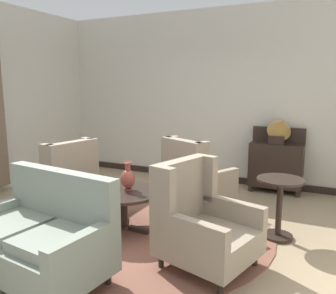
% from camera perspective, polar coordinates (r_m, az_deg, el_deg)
% --- Properties ---
extents(ground, '(8.53, 8.53, 0.00)m').
position_cam_1_polar(ground, '(4.28, -6.42, -14.68)').
color(ground, '#9E896B').
extents(wall_back, '(6.26, 0.08, 3.16)m').
position_cam_1_polar(wall_back, '(6.52, 6.99, 8.22)').
color(wall_back, beige).
rests_on(wall_back, ground).
extents(wall_left, '(0.08, 4.06, 3.16)m').
position_cam_1_polar(wall_left, '(6.60, -25.70, 7.32)').
color(wall_left, beige).
rests_on(wall_left, ground).
extents(baseboard_back, '(6.10, 0.03, 0.12)m').
position_cam_1_polar(baseboard_back, '(6.70, 6.56, -4.92)').
color(baseboard_back, black).
rests_on(baseboard_back, ground).
extents(area_rug, '(3.29, 3.29, 0.01)m').
position_cam_1_polar(area_rug, '(4.51, -4.36, -13.21)').
color(area_rug, brown).
rests_on(area_rug, ground).
extents(coffee_table, '(0.93, 0.93, 0.51)m').
position_cam_1_polar(coffee_table, '(4.35, -7.40, -8.28)').
color(coffee_table, black).
rests_on(coffee_table, ground).
extents(porcelain_vase, '(0.18, 0.18, 0.36)m').
position_cam_1_polar(porcelain_vase, '(4.30, -6.66, -5.15)').
color(porcelain_vase, brown).
rests_on(porcelain_vase, coffee_table).
extents(settee, '(1.44, 0.93, 1.00)m').
position_cam_1_polar(settee, '(3.47, -20.33, -13.87)').
color(settee, gray).
rests_on(settee, ground).
extents(armchair_near_sideboard, '(1.03, 1.07, 1.07)m').
position_cam_1_polar(armchair_near_sideboard, '(4.93, 4.48, -5.68)').
color(armchair_near_sideboard, gray).
rests_on(armchair_near_sideboard, ground).
extents(armchair_far_left, '(1.01, 0.92, 1.07)m').
position_cam_1_polar(armchair_far_left, '(5.04, -17.24, -5.87)').
color(armchair_far_left, gray).
rests_on(armchair_far_left, ground).
extents(armchair_foreground_right, '(1.03, 0.99, 1.05)m').
position_cam_1_polar(armchair_foreground_right, '(3.53, 5.47, -12.45)').
color(armchair_foreground_right, gray).
rests_on(armchair_foreground_right, ground).
extents(side_table, '(0.54, 0.54, 0.73)m').
position_cam_1_polar(side_table, '(4.29, 17.97, -8.72)').
color(side_table, black).
rests_on(side_table, ground).
extents(sideboard, '(0.87, 0.35, 1.10)m').
position_cam_1_polar(sideboard, '(6.08, 17.44, -2.73)').
color(sideboard, black).
rests_on(sideboard, ground).
extents(gramophone, '(0.54, 0.61, 0.58)m').
position_cam_1_polar(gramophone, '(5.87, 18.14, 3.12)').
color(gramophone, black).
rests_on(gramophone, sideboard).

